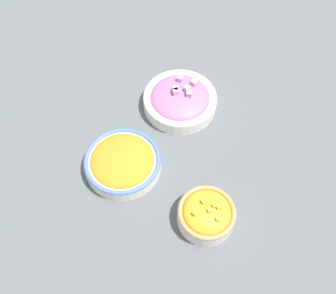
# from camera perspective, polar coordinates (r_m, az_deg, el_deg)

# --- Properties ---
(ground_plane) EXTENTS (3.00, 3.00, 0.00)m
(ground_plane) POSITION_cam_1_polar(r_m,az_deg,el_deg) (0.99, 0.00, -0.93)
(ground_plane) COLOR #4C5156
(bowl_red_onion) EXTENTS (0.21, 0.21, 0.07)m
(bowl_red_onion) POSITION_cam_1_polar(r_m,az_deg,el_deg) (1.06, 1.84, 7.28)
(bowl_red_onion) COLOR silver
(bowl_red_onion) RESTS_ON ground_plane
(bowl_carrots) EXTENTS (0.19, 0.19, 0.05)m
(bowl_carrots) POSITION_cam_1_polar(r_m,az_deg,el_deg) (0.95, -6.94, -2.27)
(bowl_carrots) COLOR silver
(bowl_carrots) RESTS_ON ground_plane
(bowl_squash) EXTENTS (0.14, 0.14, 0.07)m
(bowl_squash) POSITION_cam_1_polar(r_m,az_deg,el_deg) (0.88, 5.87, -10.11)
(bowl_squash) COLOR silver
(bowl_squash) RESTS_ON ground_plane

